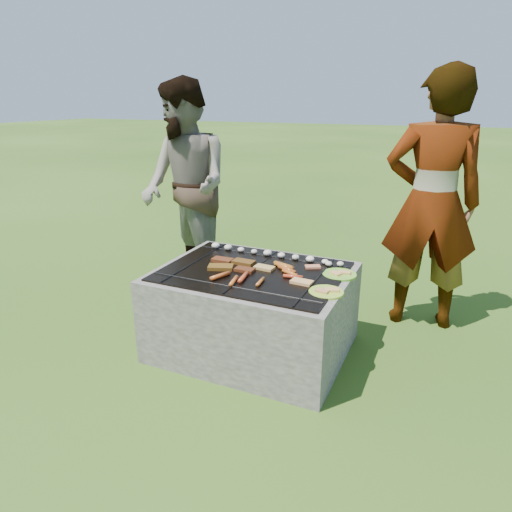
# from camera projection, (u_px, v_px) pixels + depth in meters

# --- Properties ---
(lawn) EXTENTS (60.00, 60.00, 0.00)m
(lawn) POSITION_uv_depth(u_px,v_px,m) (253.00, 348.00, 3.34)
(lawn) COLOR #294C13
(lawn) RESTS_ON ground
(fire_pit) EXTENTS (1.30, 1.00, 0.62)m
(fire_pit) POSITION_uv_depth(u_px,v_px,m) (253.00, 313.00, 3.24)
(fire_pit) COLOR gray
(fire_pit) RESTS_ON ground
(mushrooms) EXTENTS (1.06, 0.09, 0.04)m
(mushrooms) POSITION_uv_depth(u_px,v_px,m) (272.00, 254.00, 3.41)
(mushrooms) COLOR silver
(mushrooms) RESTS_ON fire_pit
(pork_slabs) EXTENTS (0.37, 0.28, 0.03)m
(pork_slabs) POSITION_uv_depth(u_px,v_px,m) (231.00, 265.00, 3.21)
(pork_slabs) COLOR brown
(pork_slabs) RESTS_ON fire_pit
(sausages) EXTENTS (0.55, 0.51, 0.03)m
(sausages) POSITION_uv_depth(u_px,v_px,m) (265.00, 273.00, 3.05)
(sausages) COLOR orange
(sausages) RESTS_ON fire_pit
(bread_on_grate) EXTENTS (0.46, 0.40, 0.02)m
(bread_on_grate) POSITION_uv_depth(u_px,v_px,m) (288.00, 273.00, 3.06)
(bread_on_grate) COLOR #CEBA69
(bread_on_grate) RESTS_ON fire_pit
(plate_far) EXTENTS (0.29, 0.29, 0.03)m
(plate_far) POSITION_uv_depth(u_px,v_px,m) (339.00, 274.00, 3.07)
(plate_far) COLOR #A4CF31
(plate_far) RESTS_ON fire_pit
(plate_near) EXTENTS (0.22, 0.22, 0.03)m
(plate_near) POSITION_uv_depth(u_px,v_px,m) (326.00, 292.00, 2.79)
(plate_near) COLOR #F1F53A
(plate_near) RESTS_ON fire_pit
(cook) EXTENTS (0.80, 0.60, 1.97)m
(cook) POSITION_uv_depth(u_px,v_px,m) (432.00, 203.00, 3.43)
(cook) COLOR gray
(cook) RESTS_ON ground
(bystander) EXTENTS (1.18, 1.11, 1.92)m
(bystander) POSITION_uv_depth(u_px,v_px,m) (185.00, 188.00, 4.16)
(bystander) COLOR gray
(bystander) RESTS_ON ground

